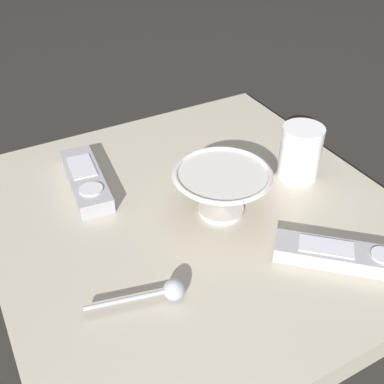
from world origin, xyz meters
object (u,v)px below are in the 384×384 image
object	(u,v)px
coffee_mug	(300,152)
teaspoon	(168,291)
tv_remote_far	(342,255)
tv_remote_near	(86,179)
cereal_bowl	(222,190)

from	to	relation	value
coffee_mug	teaspoon	world-z (taller)	coffee_mug
coffee_mug	teaspoon	xyz separation A→B (m)	(-0.33, -0.14, -0.03)
coffee_mug	tv_remote_far	xyz separation A→B (m)	(-0.08, -0.20, -0.04)
teaspoon	coffee_mug	bearing A→B (deg)	23.46
coffee_mug	teaspoon	bearing A→B (deg)	-156.54
teaspoon	tv_remote_near	size ratio (longest dim) A/B	0.69
tv_remote_far	cereal_bowl	bearing A→B (deg)	116.84
cereal_bowl	tv_remote_far	bearing A→B (deg)	-63.16
cereal_bowl	teaspoon	distance (m)	0.20
cereal_bowl	tv_remote_near	distance (m)	0.24
teaspoon	tv_remote_far	world-z (taller)	teaspoon
teaspoon	tv_remote_far	distance (m)	0.25
cereal_bowl	coffee_mug	world-z (taller)	coffee_mug
tv_remote_near	tv_remote_far	distance (m)	0.43
coffee_mug	tv_remote_near	bearing A→B (deg)	156.26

